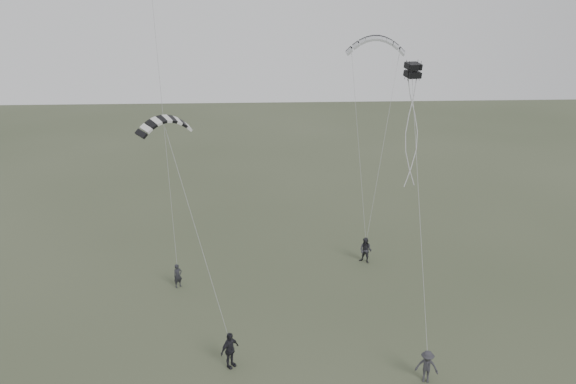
{
  "coord_description": "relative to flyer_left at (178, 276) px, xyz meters",
  "views": [
    {
      "loc": [
        -0.75,
        -26.15,
        17.76
      ],
      "look_at": [
        0.93,
        5.12,
        6.64
      ],
      "focal_mm": 35.0,
      "sensor_mm": 36.0,
      "label": 1
    }
  ],
  "objects": [
    {
      "name": "flyer_center",
      "position": [
        3.67,
        -8.37,
        0.19
      ],
      "size": [
        1.14,
        1.15,
        1.95
      ],
      "primitive_type": "imported",
      "rotation": [
        0.0,
        0.0,
        0.8
      ],
      "color": "black",
      "rests_on": "ground"
    },
    {
      "name": "kite_striped",
      "position": [
        0.26,
        -2.25,
        10.62
      ],
      "size": [
        3.1,
        2.6,
        1.35
      ],
      "primitive_type": null,
      "rotation": [
        0.27,
        0.0,
        0.61
      ],
      "color": "black",
      "rests_on": "flyer_center"
    },
    {
      "name": "flyer_right",
      "position": [
        12.58,
        2.79,
        0.13
      ],
      "size": [
        1.13,
        1.08,
        1.83
      ],
      "primitive_type": "imported",
      "rotation": [
        0.0,
        0.0,
        -0.6
      ],
      "color": "#27262C",
      "rests_on": "ground"
    },
    {
      "name": "ground",
      "position": [
        6.05,
        -6.03,
        -0.78
      ],
      "size": [
        140.0,
        140.0,
        0.0
      ],
      "primitive_type": "plane",
      "color": "#3A432D",
      "rests_on": "ground"
    },
    {
      "name": "flyer_left",
      "position": [
        0.0,
        0.0,
        0.0
      ],
      "size": [
        0.68,
        0.63,
        1.57
      ],
      "primitive_type": "imported",
      "rotation": [
        0.0,
        0.0,
        0.61
      ],
      "color": "black",
      "rests_on": "ground"
    },
    {
      "name": "flyer_far",
      "position": [
        13.17,
        -10.02,
        0.06
      ],
      "size": [
        1.23,
        0.93,
        1.69
      ],
      "primitive_type": "imported",
      "rotation": [
        0.0,
        0.0,
        -0.31
      ],
      "color": "#2C2B30",
      "rests_on": "ground"
    },
    {
      "name": "kite_pale_large",
      "position": [
        13.54,
        7.51,
        14.03
      ],
      "size": [
        4.25,
        1.85,
        1.81
      ],
      "primitive_type": null,
      "rotation": [
        0.17,
        0.0,
        -0.16
      ],
      "color": "#A4A6A9",
      "rests_on": "flyer_right"
    },
    {
      "name": "kite_box",
      "position": [
        13.75,
        -1.65,
        13.02
      ],
      "size": [
        0.92,
        0.99,
        0.85
      ],
      "primitive_type": null,
      "rotation": [
        0.15,
        0.0,
        0.26
      ],
      "color": "black",
      "rests_on": "flyer_far"
    }
  ]
}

